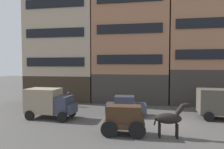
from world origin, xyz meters
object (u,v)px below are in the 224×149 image
at_px(pedestrian_officer, 68,98).
at_px(delivery_truck_far, 50,102).
at_px(draft_horse, 170,118).
at_px(delivery_truck_near, 223,103).
at_px(sedan_parked_curb, 126,106).
at_px(fire_hydrant_curbside, 197,105).
at_px(cargo_wagon, 124,118).

bearing_deg(pedestrian_officer, delivery_truck_far, -86.36).
bearing_deg(delivery_truck_far, draft_horse, -16.78).
distance_m(delivery_truck_near, sedan_parked_curb, 8.40).
bearing_deg(delivery_truck_far, fire_hydrant_curbside, 23.18).
xyz_separation_m(cargo_wagon, delivery_truck_far, (-6.96, 2.99, 0.28)).
xyz_separation_m(delivery_truck_far, pedestrian_officer, (-0.32, 5.06, -0.44)).
xyz_separation_m(pedestrian_officer, fire_hydrant_curbside, (14.00, 0.80, -0.55)).
height_order(draft_horse, pedestrian_officer, draft_horse).
distance_m(cargo_wagon, draft_horse, 2.95).
height_order(delivery_truck_far, sedan_parked_curb, delivery_truck_far).
height_order(draft_horse, sedan_parked_curb, draft_horse).
bearing_deg(sedan_parked_curb, cargo_wagon, -84.95).
xyz_separation_m(delivery_truck_far, fire_hydrant_curbside, (13.67, 5.86, -1.00)).
relative_size(delivery_truck_far, sedan_parked_curb, 1.15).
xyz_separation_m(draft_horse, delivery_truck_near, (4.99, 5.13, 0.15)).
relative_size(sedan_parked_curb, pedestrian_officer, 2.13).
bearing_deg(sedan_parked_curb, pedestrian_officer, 156.19).
xyz_separation_m(sedan_parked_curb, pedestrian_officer, (-6.84, 3.02, 0.07)).
height_order(draft_horse, delivery_truck_near, delivery_truck_near).
bearing_deg(delivery_truck_far, cargo_wagon, -23.25).
bearing_deg(fire_hydrant_curbside, sedan_parked_curb, -151.95).
bearing_deg(sedan_parked_curb, fire_hydrant_curbside, 28.05).
height_order(draft_horse, fire_hydrant_curbside, draft_horse).
distance_m(delivery_truck_far, sedan_parked_curb, 6.85).
relative_size(delivery_truck_near, delivery_truck_far, 1.00).
distance_m(draft_horse, delivery_truck_near, 7.16).
bearing_deg(fire_hydrant_curbside, delivery_truck_near, -71.68).
height_order(cargo_wagon, delivery_truck_far, delivery_truck_far).
distance_m(draft_horse, delivery_truck_far, 10.35).
height_order(delivery_truck_far, pedestrian_officer, delivery_truck_far).
bearing_deg(pedestrian_officer, cargo_wagon, -47.87).
relative_size(draft_horse, delivery_truck_far, 0.53).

